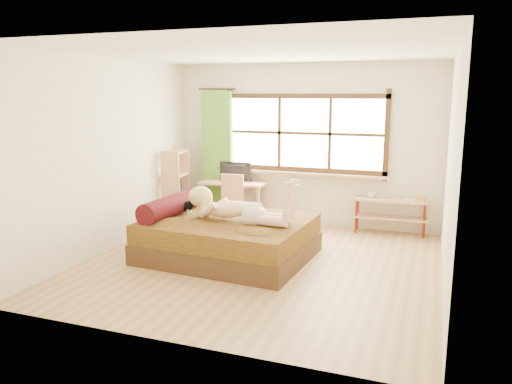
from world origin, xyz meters
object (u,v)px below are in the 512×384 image
at_px(bed, 225,236).
at_px(chair, 230,198).
at_px(kitten, 184,204).
at_px(bookshelf, 176,186).
at_px(desk, 233,187).
at_px(pipe_shelf, 391,208).
at_px(woman, 237,197).

distance_m(bed, chair, 1.55).
bearing_deg(kitten, bookshelf, 126.99).
relative_size(bed, desk, 1.98).
relative_size(chair, pipe_shelf, 0.77).
bearing_deg(bookshelf, desk, 14.59).
bearing_deg(kitten, woman, -5.75).
bearing_deg(kitten, chair, 88.11).
bearing_deg(bed, chair, 114.06).
xyz_separation_m(chair, pipe_shelf, (2.56, 0.49, -0.07)).
height_order(woman, pipe_shelf, woman).
xyz_separation_m(bed, bookshelf, (-1.53, 1.42, 0.35)).
xyz_separation_m(bed, woman, (0.20, -0.05, 0.57)).
relative_size(kitten, bookshelf, 0.25).
bearing_deg(kitten, pipe_shelf, 38.32).
bearing_deg(desk, bed, -72.65).
xyz_separation_m(kitten, pipe_shelf, (2.70, 1.84, -0.25)).
relative_size(woman, desk, 1.31).
xyz_separation_m(woman, chair, (-0.73, 1.50, -0.36)).
height_order(woman, kitten, woman).
bearing_deg(bed, kitten, 175.82).
distance_m(kitten, pipe_shelf, 3.27).
bearing_deg(chair, woman, -65.69).
relative_size(bed, bookshelf, 1.79).
bearing_deg(bed, woman, -10.80).
bearing_deg(chair, desk, 103.17).
height_order(bed, pipe_shelf, bed).
distance_m(bed, bookshelf, 2.12).
relative_size(bed, chair, 2.55).
distance_m(desk, pipe_shelf, 2.67).
height_order(chair, pipe_shelf, chair).
xyz_separation_m(bed, desk, (-0.62, 1.82, 0.32)).
xyz_separation_m(woman, desk, (-0.83, 1.87, -0.24)).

